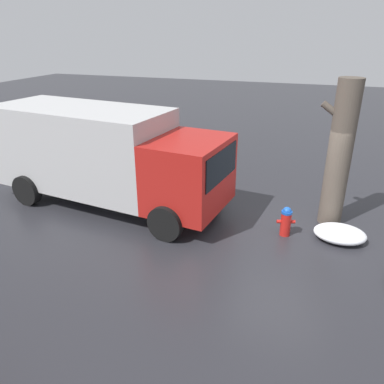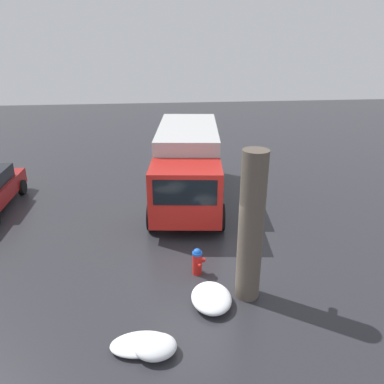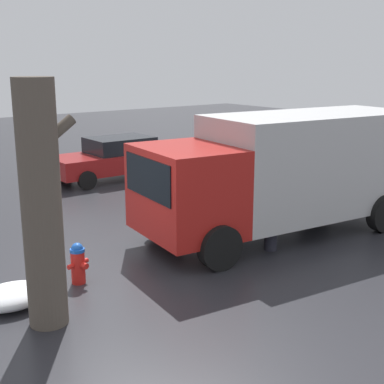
{
  "view_description": "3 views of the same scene",
  "coord_description": "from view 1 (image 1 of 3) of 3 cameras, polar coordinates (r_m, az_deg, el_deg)",
  "views": [
    {
      "loc": [
        -0.49,
        8.57,
        4.76
      ],
      "look_at": [
        2.35,
        0.37,
        1.0
      ],
      "focal_mm": 35.0,
      "sensor_mm": 36.0,
      "label": 1
    },
    {
      "loc": [
        -8.58,
        1.08,
        5.93
      ],
      "look_at": [
        3.28,
        -0.22,
        1.07
      ],
      "focal_mm": 35.0,
      "sensor_mm": 36.0,
      "label": 2
    },
    {
      "loc": [
        -3.94,
        -8.5,
        3.98
      ],
      "look_at": [
        2.69,
        0.08,
        1.3
      ],
      "focal_mm": 50.0,
      "sensor_mm": 36.0,
      "label": 3
    }
  ],
  "objects": [
    {
      "name": "tree_trunk",
      "position": [
        10.12,
        21.54,
        5.34
      ],
      "size": [
        0.91,
        0.6,
        3.76
      ],
      "color": "brown",
      "rests_on": "ground_plane"
    },
    {
      "name": "fire_hydrant",
      "position": [
        9.63,
        14.12,
        -4.27
      ],
      "size": [
        0.46,
        0.37,
        0.77
      ],
      "rotation": [
        0.0,
        0.0,
        5.01
      ],
      "color": "red",
      "rests_on": "ground_plane"
    },
    {
      "name": "delivery_truck",
      "position": [
        11.01,
        -13.3,
        5.77
      ],
      "size": [
        7.15,
        3.21,
        2.78
      ],
      "rotation": [
        0.0,
        0.0,
        1.45
      ],
      "color": "red",
      "rests_on": "ground_plane"
    },
    {
      "name": "snow_pile_by_tree",
      "position": [
        9.92,
        21.6,
        -5.92
      ],
      "size": [
        1.24,
        0.97,
        0.34
      ],
      "color": "white",
      "rests_on": "ground_plane"
    },
    {
      "name": "ground_plane",
      "position": [
        9.81,
        13.9,
        -6.33
      ],
      "size": [
        60.0,
        60.0,
        0.0
      ],
      "primitive_type": "plane",
      "color": "#28282D"
    },
    {
      "name": "pedestrian",
      "position": [
        11.16,
        -6.21,
        3.66
      ],
      "size": [
        0.4,
        0.4,
        1.85
      ],
      "rotation": [
        0.0,
        0.0,
        6.0
      ],
      "color": "#23232D",
      "rests_on": "ground_plane"
    }
  ]
}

